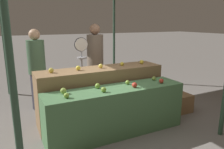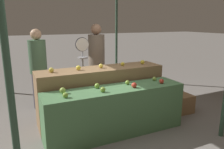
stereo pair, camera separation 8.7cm
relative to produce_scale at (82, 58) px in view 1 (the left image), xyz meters
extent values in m
plane|color=slate|center=(0.13, -1.28, -1.10)|extent=(60.00, 60.00, 0.00)
cylinder|color=#33513D|center=(-1.38, -2.11, 0.29)|extent=(0.07, 0.07, 2.77)
cylinder|color=#33513D|center=(-1.38, 1.74, 0.29)|extent=(0.07, 0.07, 2.77)
cylinder|color=#33513D|center=(1.64, 1.74, 0.29)|extent=(0.07, 0.07, 2.77)
cube|color=#4C7A4C|center=(0.13, -1.28, -0.71)|extent=(2.32, 0.55, 0.78)
cube|color=olive|center=(0.13, -0.68, -0.60)|extent=(2.32, 0.55, 1.00)
sphere|color=#84AD3D|center=(-0.71, -1.39, -0.28)|extent=(0.08, 0.08, 0.08)
sphere|color=#7AA338|center=(-0.14, -1.39, -0.27)|extent=(0.08, 0.08, 0.08)
sphere|color=red|center=(0.40, -1.39, -0.27)|extent=(0.09, 0.09, 0.09)
sphere|color=red|center=(0.95, -1.38, -0.27)|extent=(0.08, 0.08, 0.08)
sphere|color=#8EB247|center=(-0.70, -1.19, -0.27)|extent=(0.09, 0.09, 0.09)
sphere|color=#7AA338|center=(-0.14, -1.16, -0.27)|extent=(0.08, 0.08, 0.08)
sphere|color=#7AA338|center=(0.40, -1.19, -0.28)|extent=(0.07, 0.07, 0.07)
sphere|color=#8EB247|center=(0.96, -1.17, -0.28)|extent=(0.07, 0.07, 0.07)
sphere|color=gold|center=(-0.76, -0.67, -0.06)|extent=(0.08, 0.08, 0.08)
sphere|color=gold|center=(-0.30, -0.69, -0.06)|extent=(0.08, 0.08, 0.08)
sphere|color=yellow|center=(0.12, -0.69, -0.06)|extent=(0.08, 0.08, 0.08)
sphere|color=gold|center=(0.57, -0.67, -0.06)|extent=(0.07, 0.07, 0.07)
sphere|color=gold|center=(1.01, -0.68, -0.06)|extent=(0.08, 0.08, 0.08)
cylinder|color=#99999E|center=(0.00, 0.01, -0.40)|extent=(0.04, 0.04, 1.39)
cylinder|color=black|center=(0.00, 0.01, 0.27)|extent=(0.28, 0.01, 0.28)
cylinder|color=silver|center=(0.00, -0.01, 0.27)|extent=(0.26, 0.02, 0.26)
cylinder|color=#99999E|center=(0.00, -0.01, 0.07)|extent=(0.01, 0.01, 0.14)
cylinder|color=#99999E|center=(0.00, -0.01, 0.00)|extent=(0.20, 0.20, 0.03)
cube|color=#2D2D38|center=(0.41, 0.27, -0.69)|extent=(0.29, 0.19, 0.82)
cylinder|color=#756656|center=(0.41, 0.27, 0.08)|extent=(0.39, 0.39, 0.72)
sphere|color=#936B51|center=(0.41, 0.27, 0.56)|extent=(0.23, 0.23, 0.23)
cube|color=#2D2D38|center=(-0.84, 0.37, -0.71)|extent=(0.29, 0.21, 0.78)
cylinder|color=#476B4C|center=(-0.84, 0.37, 0.02)|extent=(0.41, 0.41, 0.68)
sphere|color=tan|center=(-0.84, 0.37, 0.47)|extent=(0.22, 0.22, 0.22)
cube|color=olive|center=(1.76, -1.07, -0.92)|extent=(0.36, 0.36, 0.36)
camera|label=1|loc=(-1.43, -4.23, 0.71)|focal=35.00mm
camera|label=2|loc=(-1.35, -4.27, 0.71)|focal=35.00mm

